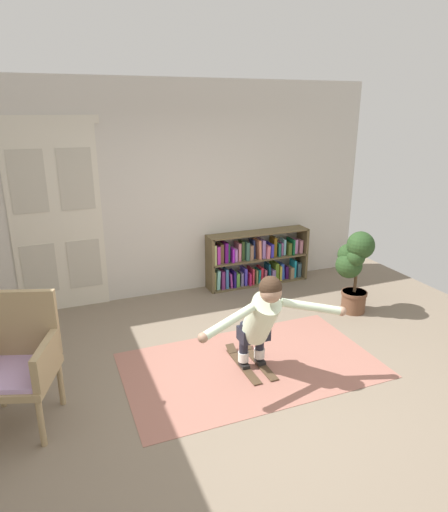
{
  "coord_description": "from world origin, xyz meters",
  "views": [
    {
      "loc": [
        -1.56,
        -3.3,
        2.53
      ],
      "look_at": [
        0.1,
        0.84,
        1.05
      ],
      "focal_mm": 31.47,
      "sensor_mm": 36.0,
      "label": 1
    }
  ],
  "objects_px": {
    "potted_plant": "(355,261)",
    "skis_pair": "(250,362)",
    "bookshelf": "(256,260)",
    "person_skier": "(262,317)",
    "wicker_chair": "(17,359)"
  },
  "relations": [
    {
      "from": "skis_pair",
      "to": "person_skier",
      "type": "xyz_separation_m",
      "value": [
        -0.0,
        -0.23,
        0.62
      ]
    },
    {
      "from": "wicker_chair",
      "to": "skis_pair",
      "type": "relative_size",
      "value": 1.51
    },
    {
      "from": "wicker_chair",
      "to": "potted_plant",
      "type": "xyz_separation_m",
      "value": [
        3.9,
        0.72,
        0.12
      ]
    },
    {
      "from": "bookshelf",
      "to": "potted_plant",
      "type": "height_order",
      "value": "potted_plant"
    },
    {
      "from": "bookshelf",
      "to": "wicker_chair",
      "type": "xyz_separation_m",
      "value": [
        -3.17,
        -2.08,
        0.22
      ]
    },
    {
      "from": "bookshelf",
      "to": "person_skier",
      "type": "height_order",
      "value": "person_skier"
    },
    {
      "from": "wicker_chair",
      "to": "potted_plant",
      "type": "relative_size",
      "value": 1.01
    },
    {
      "from": "bookshelf",
      "to": "skis_pair",
      "type": "xyz_separation_m",
      "value": [
        -1.03,
        -2.02,
        -0.34
      ]
    },
    {
      "from": "wicker_chair",
      "to": "skis_pair",
      "type": "height_order",
      "value": "wicker_chair"
    },
    {
      "from": "skis_pair",
      "to": "person_skier",
      "type": "bearing_deg",
      "value": -90.21
    },
    {
      "from": "potted_plant",
      "to": "skis_pair",
      "type": "xyz_separation_m",
      "value": [
        -1.75,
        -0.66,
        -0.68
      ]
    },
    {
      "from": "person_skier",
      "to": "potted_plant",
      "type": "bearing_deg",
      "value": 26.91
    },
    {
      "from": "bookshelf",
      "to": "potted_plant",
      "type": "distance_m",
      "value": 1.57
    },
    {
      "from": "bookshelf",
      "to": "wicker_chair",
      "type": "bearing_deg",
      "value": -146.79
    },
    {
      "from": "person_skier",
      "to": "wicker_chair",
      "type": "bearing_deg",
      "value": 175.45
    }
  ]
}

